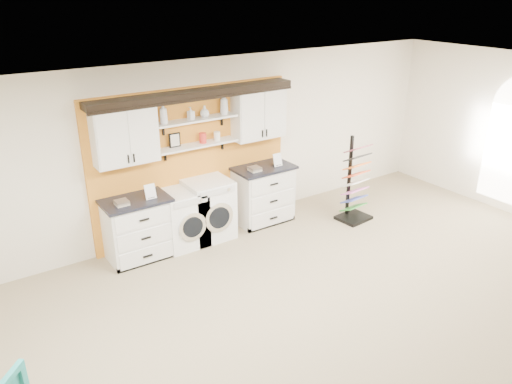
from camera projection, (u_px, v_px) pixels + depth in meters
floor at (369, 369)px, 5.36m from camera, size 10.00×10.00×0.00m
ceiling at (397, 114)px, 4.27m from camera, size 10.00×10.00×0.00m
wall_back at (192, 150)px, 7.88m from camera, size 10.00×0.00×10.00m
accent_panel at (193, 162)px, 7.93m from camera, size 3.40×0.07×2.40m
upper_cabinet_left at (124, 135)px, 6.95m from camera, size 0.90×0.35×0.84m
upper_cabinet_right at (258, 113)px, 8.11m from camera, size 0.90×0.35×0.84m
shelf_lower at (197, 145)px, 7.67m from camera, size 1.32×0.28×0.03m
shelf_upper at (196, 120)px, 7.52m from camera, size 1.32×0.28×0.03m
crown_molding at (195, 93)px, 7.37m from camera, size 3.30×0.41×0.13m
picture_frame at (175, 140)px, 7.48m from camera, size 0.18×0.02×0.22m
canister_red at (203, 138)px, 7.69m from camera, size 0.11×0.11×0.16m
canister_cream at (217, 136)px, 7.82m from camera, size 0.10×0.10×0.14m
base_cabinet_left at (138, 229)px, 7.38m from camera, size 0.97×0.66×0.95m
base_cabinet_right at (263, 194)px, 8.53m from camera, size 1.02×0.66×0.99m
washer at (183, 218)px, 7.76m from camera, size 0.65×0.71×0.91m
dryer at (209, 209)px, 7.99m from camera, size 0.70×0.71×0.97m
sample_rack at (354, 193)px, 8.59m from camera, size 0.58×0.50×1.48m
soap_bottle_a at (163, 113)px, 7.19m from camera, size 0.17×0.17×0.31m
soap_bottle_b at (191, 113)px, 7.43m from camera, size 0.10×0.10×0.19m
soap_bottle_c at (205, 111)px, 7.55m from camera, size 0.17×0.17×0.18m
soap_bottle_d at (224, 104)px, 7.70m from camera, size 0.14×0.14×0.33m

